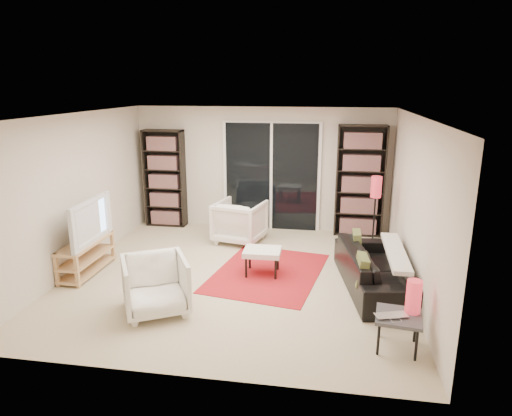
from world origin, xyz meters
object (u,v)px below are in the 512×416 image
at_px(ottoman, 262,253).
at_px(bookshelf_left, 165,179).
at_px(bookshelf_right, 360,181).
at_px(sofa, 374,269).
at_px(armchair_back, 240,221).
at_px(side_table, 399,319).
at_px(armchair_front, 156,285).
at_px(tv_stand, 87,256).
at_px(floor_lamp, 376,195).

bearing_deg(ottoman, bookshelf_left, 136.62).
relative_size(bookshelf_left, bookshelf_right, 0.93).
xyz_separation_m(sofa, ottoman, (-1.64, 0.23, 0.05)).
bearing_deg(armchair_back, ottoman, 126.85).
bearing_deg(side_table, ottoman, 134.92).
xyz_separation_m(armchair_front, side_table, (2.91, -0.37, -0.01)).
bearing_deg(armchair_back, side_table, 139.83).
distance_m(bookshelf_right, ottoman, 2.77).
bearing_deg(armchair_front, bookshelf_left, 79.09).
relative_size(bookshelf_left, armchair_back, 2.31).
relative_size(tv_stand, floor_lamp, 0.88).
distance_m(armchair_back, side_table, 3.99).
distance_m(armchair_front, floor_lamp, 4.00).
distance_m(bookshelf_right, floor_lamp, 0.93).
bearing_deg(side_table, bookshelf_left, 135.88).
relative_size(tv_stand, armchair_back, 1.39).
height_order(bookshelf_right, armchair_back, bookshelf_right).
relative_size(sofa, armchair_front, 2.51).
xyz_separation_m(armchair_back, armchair_front, (-0.52, -2.83, -0.02)).
bearing_deg(armchair_back, bookshelf_left, -11.41).
distance_m(bookshelf_right, tv_stand, 4.98).
relative_size(tv_stand, side_table, 2.16).
bearing_deg(bookshelf_right, floor_lamp, -76.94).
bearing_deg(tv_stand, floor_lamp, 20.63).
bearing_deg(sofa, side_table, 174.98).
bearing_deg(bookshelf_left, sofa, -31.47).
relative_size(bookshelf_left, sofa, 0.98).
height_order(sofa, armchair_front, armchair_front).
bearing_deg(sofa, floor_lamp, -13.48).
relative_size(sofa, armchair_back, 2.37).
xyz_separation_m(bookshelf_left, sofa, (3.96, -2.42, -0.68)).
relative_size(armchair_back, ottoman, 1.50).
relative_size(ottoman, side_table, 1.04).
height_order(tv_stand, armchair_back, armchair_back).
relative_size(bookshelf_left, side_table, 3.61).
xyz_separation_m(armchair_back, floor_lamp, (2.37, -0.14, 0.62)).
bearing_deg(armchair_back, bookshelf_right, -147.44).
distance_m(armchair_front, side_table, 2.94).
bearing_deg(floor_lamp, side_table, -89.53).
xyz_separation_m(ottoman, floor_lamp, (1.74, 1.29, 0.66)).
distance_m(bookshelf_right, side_table, 4.03).
bearing_deg(bookshelf_left, floor_lamp, -12.61).
height_order(bookshelf_left, tv_stand, bookshelf_left).
xyz_separation_m(sofa, armchair_front, (-2.79, -1.17, 0.07)).
distance_m(sofa, side_table, 1.54).
height_order(bookshelf_left, floor_lamp, bookshelf_left).
bearing_deg(tv_stand, bookshelf_left, 82.29).
bearing_deg(side_table, armchair_front, 172.77).
distance_m(sofa, armchair_back, 2.81).
height_order(armchair_front, ottoman, armchair_front).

